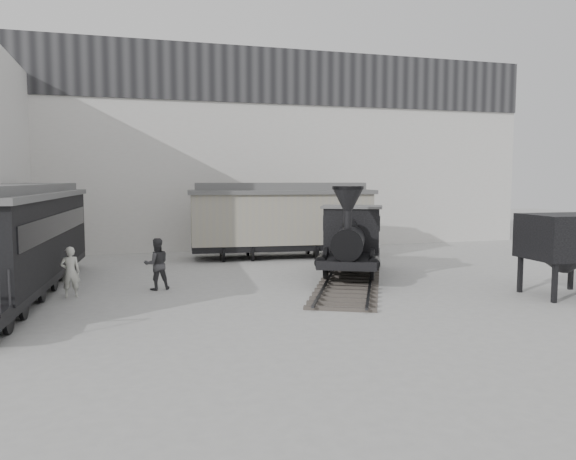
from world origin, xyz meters
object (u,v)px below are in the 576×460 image
object	(u,v)px
passenger_coach	(17,239)
coal_hopper	(565,243)
visitor_a	(70,272)
boxcar	(281,219)
visitor_b	(157,264)
locomotive	(351,245)

from	to	relation	value
passenger_coach	coal_hopper	size ratio (longest dim) A/B	4.77
passenger_coach	visitor_a	xyz separation A→B (m)	(1.71, -0.94, -1.05)
boxcar	visitor_b	size ratio (longest dim) A/B	5.08
locomotive	visitor_a	xyz separation A→B (m)	(-10.26, -0.70, -0.47)
passenger_coach	visitor_a	distance (m)	2.22
boxcar	visitor_b	world-z (taller)	boxcar
visitor_a	boxcar	bearing A→B (deg)	-148.69
locomotive	boxcar	bearing A→B (deg)	125.54
locomotive	coal_hopper	bearing A→B (deg)	-16.52
visitor_a	locomotive	bearing A→B (deg)	177.57
visitor_a	coal_hopper	world-z (taller)	coal_hopper
locomotive	visitor_a	size ratio (longest dim) A/B	5.91
visitor_a	visitor_b	distance (m)	2.85
passenger_coach	boxcar	bearing A→B (deg)	34.22
locomotive	visitor_a	bearing A→B (deg)	-150.04
locomotive	visitor_b	xyz separation A→B (m)	(-7.46, -0.19, -0.40)
boxcar	locomotive	bearing A→B (deg)	-74.62
boxcar	visitor_b	xyz separation A→B (m)	(-6.39, -6.58, -1.03)
visitor_b	locomotive	bearing A→B (deg)	172.80
visitor_a	visitor_b	world-z (taller)	visitor_b
visitor_b	coal_hopper	size ratio (longest dim) A/B	0.67
locomotive	visitor_a	world-z (taller)	locomotive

